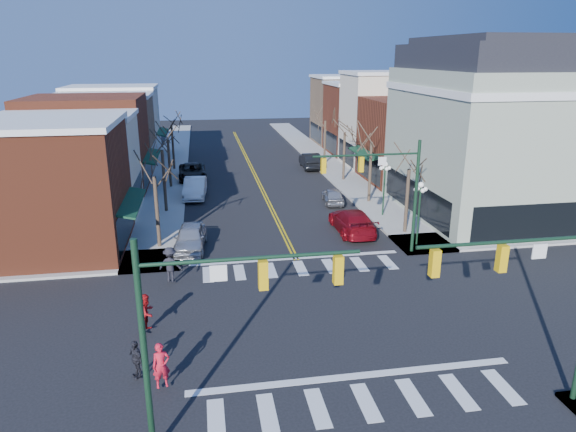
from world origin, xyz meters
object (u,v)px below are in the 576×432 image
car_left_far (192,172)px  pedestrian_dark_b (170,264)px  pedestrian_red_b (147,313)px  car_right_far (310,161)px  victorian_corner (495,129)px  car_left_mid (195,188)px  car_right_near (352,221)px  pedestrian_dark_a (136,359)px  lamppost_midblock (385,180)px  lamppost_corner (420,203)px  car_left_near (190,238)px  car_right_mid (333,196)px  pedestrian_red_a (161,366)px

car_left_far → pedestrian_dark_b: size_ratio=2.92×
pedestrian_red_b → pedestrian_dark_b: 5.26m
car_right_far → pedestrian_dark_b: size_ratio=2.62×
victorian_corner → pedestrian_red_b: size_ratio=7.98×
car_left_mid → car_right_near: car_left_mid is taller
car_right_far → pedestrian_dark_a: bearing=69.7°
lamppost_midblock → pedestrian_dark_a: bearing=-131.9°
victorian_corner → lamppost_corner: 10.89m
car_left_near → car_right_near: size_ratio=0.82×
pedestrian_red_b → car_right_mid: bearing=-9.9°
lamppost_midblock → pedestrian_red_a: size_ratio=2.42×
car_right_mid → pedestrian_dark_a: (-13.65, -22.70, 0.26)m
car_right_far → pedestrian_dark_b: (-13.80, -28.04, 0.28)m
car_right_near → pedestrian_dark_a: bearing=49.6°
lamppost_corner → car_left_far: lamppost_corner is taller
victorian_corner → car_left_far: bearing=146.0°
lamppost_corner → car_left_mid: bearing=134.3°
car_left_far → car_right_far: car_right_far is taller
car_left_far → pedestrian_red_a: bearing=-93.0°
car_left_near → car_right_far: car_right_far is taller
car_left_near → pedestrian_dark_b: 5.20m
pedestrian_dark_b → pedestrian_red_b: bearing=97.6°
car_left_near → car_right_near: car_right_near is taller
car_left_near → pedestrian_red_a: bearing=-88.4°
lamppost_midblock → car_right_mid: 5.65m
car_right_far → pedestrian_dark_b: pedestrian_dark_b is taller
lamppost_midblock → pedestrian_red_a: bearing=-128.9°
car_left_mid → pedestrian_dark_a: car_left_mid is taller
car_left_near → car_right_far: bearing=66.0°
pedestrian_dark_a → car_right_near: bearing=105.7°
car_left_mid → pedestrian_dark_b: pedestrian_dark_b is taller
pedestrian_red_a → victorian_corner: bearing=24.7°
car_left_mid → pedestrian_dark_a: bearing=-90.6°
pedestrian_red_a → car_left_far: bearing=75.1°
lamppost_corner → car_right_mid: (-2.86, 10.80, -2.29)m
car_left_mid → car_right_far: car_left_mid is taller
car_left_far → victorian_corner: bearing=-35.5°
lamppost_midblock → pedestrian_dark_b: (-15.60, -9.69, -1.83)m
lamppost_corner → pedestrian_dark_b: lamppost_corner is taller
car_left_far → car_right_mid: car_left_far is taller
pedestrian_dark_a → pedestrian_dark_b: bearing=140.4°
car_left_near → car_left_mid: bearing=94.0°
car_left_far → car_right_far: bearing=13.4°
victorian_corner → car_right_far: bearing=118.2°
car_right_far → pedestrian_red_b: (-14.59, -33.24, 0.19)m
pedestrian_dark_a → pedestrian_red_a: bearing=17.9°
car_left_near → car_left_far: bearing=95.2°
lamppost_corner → car_right_far: 25.01m
car_left_mid → car_right_far: (12.54, 10.15, -0.00)m
pedestrian_red_b → pedestrian_dark_a: bearing=-156.5°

